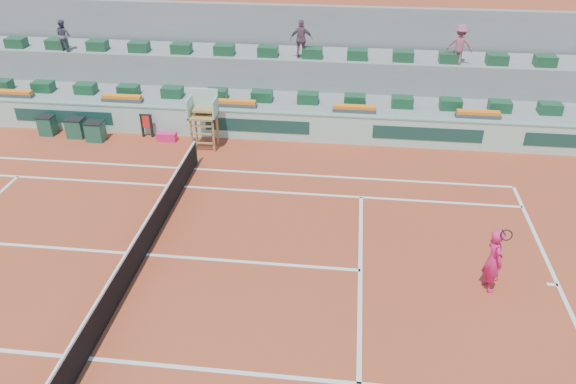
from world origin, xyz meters
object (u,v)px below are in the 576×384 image
(drink_cooler_a, at_px, (95,131))
(player_bag, at_px, (167,137))
(umpire_chair, at_px, (204,111))
(tennis_player, at_px, (494,260))

(drink_cooler_a, bearing_deg, player_bag, 5.84)
(umpire_chair, xyz_separation_m, drink_cooler_a, (-4.75, 0.02, -1.12))
(player_bag, bearing_deg, tennis_player, -34.92)
(umpire_chair, height_order, drink_cooler_a, umpire_chair)
(tennis_player, bearing_deg, umpire_chair, 141.68)
(tennis_player, bearing_deg, drink_cooler_a, 151.81)
(umpire_chair, relative_size, tennis_player, 1.05)
(player_bag, relative_size, tennis_player, 0.36)
(player_bag, height_order, tennis_player, tennis_player)
(tennis_player, bearing_deg, player_bag, 145.08)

